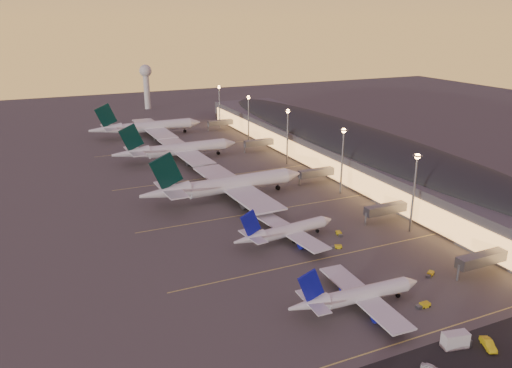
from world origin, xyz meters
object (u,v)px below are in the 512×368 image
at_px(baggage_tug_c, 337,247).
at_px(catering_truck_a, 457,340).
at_px(baggage_tug_b, 430,274).
at_px(radar_tower, 146,79).
at_px(airliner_narrow_south, 356,296).
at_px(baggage_tug_a, 423,305).
at_px(service_van_c, 431,368).
at_px(airliner_wide_mid, 177,150).
at_px(airliner_wide_far, 147,127).
at_px(baggage_tug_d, 339,234).
at_px(airliner_wide_near, 226,185).
at_px(airliner_narrow_north, 286,231).
at_px(service_van_d, 488,344).

xyz_separation_m(baggage_tug_c, catering_truck_a, (-3.23, -50.03, 1.16)).
bearing_deg(baggage_tug_b, radar_tower, 63.29).
relative_size(airliner_narrow_south, baggage_tug_b, 10.12).
height_order(baggage_tug_a, service_van_c, service_van_c).
xyz_separation_m(airliner_wide_mid, airliner_wide_far, (-1.83, 55.97, 0.27)).
xyz_separation_m(airliner_wide_far, service_van_c, (5.06, -223.67, -4.67)).
bearing_deg(baggage_tug_d, baggage_tug_b, -154.16).
relative_size(airliner_wide_near, baggage_tug_c, 19.14).
bearing_deg(service_van_c, radar_tower, 54.37).
height_order(airliner_wide_near, airliner_wide_far, airliner_wide_near).
bearing_deg(catering_truck_a, airliner_wide_near, 107.20).
bearing_deg(airliner_narrow_south, airliner_wide_mid, 93.47).
bearing_deg(airliner_narrow_north, airliner_wide_far, 85.40).
bearing_deg(airliner_narrow_north, airliner_wide_mid, 85.69).
xyz_separation_m(airliner_wide_mid, baggage_tug_d, (22.47, -106.28, -4.62)).
distance_m(catering_truck_a, service_van_c, 10.79).
xyz_separation_m(airliner_wide_far, service_van_d, (21.05, -223.03, -4.49)).
xyz_separation_m(airliner_narrow_north, airliner_wide_mid, (-4.86, 103.31, 1.75)).
bearing_deg(radar_tower, baggage_tug_a, -90.22).
bearing_deg(airliner_narrow_south, radar_tower, 89.18).
bearing_deg(airliner_wide_near, airliner_wide_mid, 88.84).
bearing_deg(baggage_tug_b, airliner_narrow_north, 96.59).
bearing_deg(airliner_wide_mid, service_van_c, -91.29).
bearing_deg(airliner_wide_mid, radar_tower, 80.31).
xyz_separation_m(airliner_wide_near, catering_truck_a, (11.55, -103.51, -3.79)).
height_order(airliner_narrow_north, baggage_tug_b, airliner_narrow_north).
bearing_deg(airliner_wide_mid, airliner_wide_far, 89.48).
height_order(catering_truck_a, service_van_d, catering_truck_a).
xyz_separation_m(radar_tower, baggage_tug_d, (3.68, -253.07, -21.43)).
distance_m(radar_tower, baggage_tug_a, 297.11).
relative_size(airliner_wide_far, service_van_d, 12.64).
relative_size(airliner_narrow_north, baggage_tug_b, 10.32).
distance_m(baggage_tug_a, catering_truck_a, 15.18).
height_order(airliner_wide_mid, airliner_wide_far, airliner_wide_far).
relative_size(radar_tower, baggage_tug_c, 9.53).
bearing_deg(radar_tower, baggage_tug_c, -90.49).
height_order(airliner_wide_far, service_van_d, airliner_wide_far).
height_order(airliner_wide_far, radar_tower, radar_tower).
relative_size(airliner_wide_near, airliner_wide_far, 1.01).
distance_m(airliner_wide_mid, baggage_tug_c, 115.31).
bearing_deg(baggage_tug_c, service_van_c, -82.00).
xyz_separation_m(airliner_narrow_north, baggage_tug_a, (12.80, -46.23, -2.82)).
distance_m(service_van_c, service_van_d, 16.00).
xyz_separation_m(airliner_wide_near, airliner_wide_far, (-3.62, 116.52, -0.05)).
bearing_deg(service_van_c, airliner_wide_mid, 58.31).
bearing_deg(airliner_wide_near, catering_truck_a, -86.49).
xyz_separation_m(airliner_narrow_south, baggage_tug_a, (14.80, -6.47, -2.76)).
distance_m(airliner_narrow_north, service_van_d, 65.39).
bearing_deg(radar_tower, baggage_tug_d, -89.17).
bearing_deg(service_van_d, airliner_narrow_north, 126.33).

